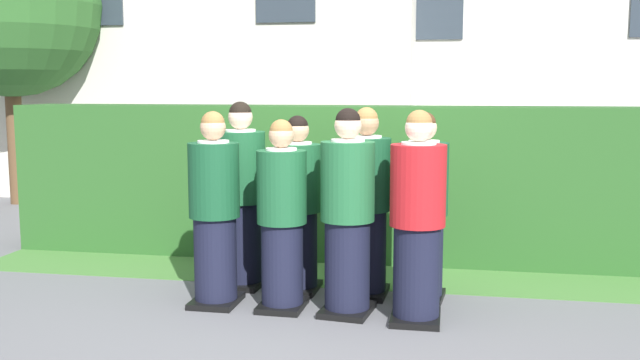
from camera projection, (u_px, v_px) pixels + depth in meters
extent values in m
plane|color=slate|center=(314.00, 311.00, 5.84)|extent=(60.00, 60.00, 0.00)
cylinder|color=black|center=(216.00, 261.00, 5.99)|extent=(0.36, 0.36, 0.75)
cube|color=black|center=(216.00, 301.00, 6.04)|extent=(0.38, 0.47, 0.05)
cylinder|color=#144728|center=(214.00, 180.00, 5.90)|extent=(0.42, 0.42, 0.62)
cylinder|color=white|center=(213.00, 142.00, 5.86)|extent=(0.26, 0.26, 0.03)
cube|color=gold|center=(222.00, 163.00, 6.08)|extent=(0.04, 0.01, 0.27)
sphere|color=tan|center=(213.00, 128.00, 5.85)|extent=(0.21, 0.21, 0.21)
sphere|color=olive|center=(213.00, 123.00, 5.84)|extent=(0.19, 0.19, 0.19)
cylinder|color=black|center=(282.00, 266.00, 5.87)|extent=(0.34, 0.34, 0.72)
cube|color=black|center=(282.00, 305.00, 5.92)|extent=(0.37, 0.46, 0.05)
cylinder|color=#19512D|center=(282.00, 187.00, 5.79)|extent=(0.41, 0.41, 0.60)
cylinder|color=white|center=(281.00, 150.00, 5.75)|extent=(0.25, 0.25, 0.03)
cube|color=navy|center=(287.00, 170.00, 5.96)|extent=(0.04, 0.01, 0.26)
sphere|color=tan|center=(281.00, 135.00, 5.73)|extent=(0.20, 0.20, 0.20)
sphere|color=olive|center=(281.00, 131.00, 5.73)|extent=(0.19, 0.19, 0.19)
cube|color=white|center=(290.00, 193.00, 6.06)|extent=(0.15, 0.01, 0.20)
cylinder|color=black|center=(347.00, 267.00, 5.75)|extent=(0.37, 0.37, 0.77)
cube|color=black|center=(347.00, 310.00, 5.80)|extent=(0.44, 0.52, 0.05)
cylinder|color=#1E5B33|center=(348.00, 181.00, 5.66)|extent=(0.43, 0.43, 0.63)
cylinder|color=white|center=(348.00, 141.00, 5.62)|extent=(0.27, 0.27, 0.03)
cube|color=navy|center=(354.00, 163.00, 5.84)|extent=(0.04, 0.02, 0.28)
sphere|color=beige|center=(348.00, 125.00, 5.60)|extent=(0.22, 0.22, 0.22)
sphere|color=black|center=(348.00, 121.00, 5.60)|extent=(0.20, 0.20, 0.20)
cube|color=white|center=(356.00, 188.00, 5.93)|extent=(0.15, 0.03, 0.20)
cylinder|color=black|center=(416.00, 274.00, 5.56)|extent=(0.36, 0.36, 0.76)
cube|color=black|center=(416.00, 318.00, 5.60)|extent=(0.38, 0.47, 0.05)
cylinder|color=#AD191E|center=(418.00, 185.00, 5.47)|extent=(0.43, 0.43, 0.63)
cylinder|color=white|center=(419.00, 144.00, 5.43)|extent=(0.27, 0.27, 0.03)
cube|color=#236038|center=(419.00, 166.00, 5.65)|extent=(0.04, 0.01, 0.28)
sphere|color=beige|center=(419.00, 128.00, 5.41)|extent=(0.22, 0.22, 0.22)
sphere|color=olive|center=(419.00, 123.00, 5.40)|extent=(0.20, 0.20, 0.20)
cylinder|color=black|center=(242.00, 244.00, 6.56)|extent=(0.37, 0.37, 0.78)
cube|color=black|center=(243.00, 282.00, 6.61)|extent=(0.42, 0.51, 0.05)
cylinder|color=#19512D|center=(241.00, 167.00, 6.46)|extent=(0.44, 0.44, 0.65)
cylinder|color=white|center=(241.00, 131.00, 6.42)|extent=(0.27, 0.27, 0.03)
cube|color=#236038|center=(249.00, 151.00, 6.65)|extent=(0.04, 0.01, 0.28)
sphere|color=beige|center=(240.00, 117.00, 6.41)|extent=(0.22, 0.22, 0.22)
sphere|color=black|center=(240.00, 113.00, 6.40)|extent=(0.20, 0.20, 0.20)
cylinder|color=black|center=(298.00, 251.00, 6.39)|extent=(0.35, 0.35, 0.73)
cube|color=black|center=(298.00, 288.00, 6.44)|extent=(0.38, 0.46, 0.05)
cylinder|color=#19512D|center=(298.00, 178.00, 6.31)|extent=(0.41, 0.41, 0.60)
cylinder|color=white|center=(298.00, 144.00, 6.27)|extent=(0.25, 0.25, 0.03)
cube|color=gold|center=(303.00, 162.00, 6.48)|extent=(0.04, 0.01, 0.26)
sphere|color=tan|center=(298.00, 130.00, 6.25)|extent=(0.21, 0.21, 0.21)
sphere|color=black|center=(297.00, 126.00, 6.25)|extent=(0.19, 0.19, 0.19)
cube|color=white|center=(305.00, 184.00, 6.58)|extent=(0.15, 0.01, 0.20)
cylinder|color=black|center=(365.00, 253.00, 6.26)|extent=(0.36, 0.36, 0.76)
cube|color=black|center=(365.00, 292.00, 6.30)|extent=(0.41, 0.49, 0.05)
cylinder|color=#144728|center=(366.00, 174.00, 6.16)|extent=(0.43, 0.43, 0.63)
cylinder|color=white|center=(366.00, 137.00, 6.12)|extent=(0.27, 0.27, 0.03)
cube|color=gold|center=(370.00, 157.00, 6.35)|extent=(0.04, 0.01, 0.28)
sphere|color=tan|center=(366.00, 123.00, 6.11)|extent=(0.22, 0.22, 0.22)
sphere|color=olive|center=(367.00, 119.00, 6.10)|extent=(0.20, 0.20, 0.20)
cube|color=white|center=(371.00, 181.00, 6.44)|extent=(0.15, 0.02, 0.20)
cylinder|color=black|center=(422.00, 257.00, 6.13)|extent=(0.36, 0.36, 0.75)
cube|color=black|center=(421.00, 296.00, 6.17)|extent=(0.42, 0.50, 0.05)
cylinder|color=#144728|center=(423.00, 179.00, 6.04)|extent=(0.42, 0.42, 0.62)
cylinder|color=white|center=(424.00, 142.00, 6.00)|extent=(0.26, 0.26, 0.03)
cube|color=#236038|center=(427.00, 162.00, 6.21)|extent=(0.04, 0.02, 0.27)
sphere|color=beige|center=(424.00, 128.00, 5.98)|extent=(0.21, 0.21, 0.21)
sphere|color=#472D19|center=(424.00, 123.00, 5.98)|extent=(0.19, 0.19, 0.19)
cube|color=#285623|center=(348.00, 182.00, 7.62)|extent=(7.35, 0.70, 1.63)
cube|color=silver|center=(532.00, 48.00, 12.95)|extent=(7.62, 3.44, 5.05)
cube|color=#2D3842|center=(435.00, 5.00, 11.48)|extent=(0.90, 0.04, 1.10)
cube|color=beige|center=(229.00, 39.00, 12.82)|extent=(6.76, 3.94, 5.36)
cylinder|color=brown|center=(16.00, 148.00, 11.11)|extent=(0.24, 0.24, 1.75)
sphere|color=#2D6028|center=(8.00, 5.00, 10.82)|extent=(2.80, 2.80, 2.80)
cube|color=#477A38|center=(336.00, 275.00, 6.95)|extent=(7.35, 0.90, 0.01)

